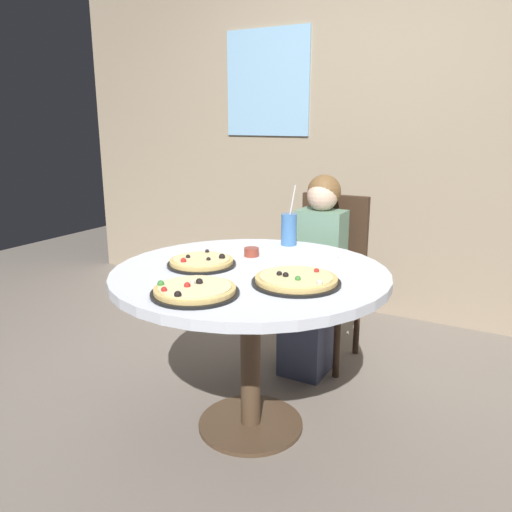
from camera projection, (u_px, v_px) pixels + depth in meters
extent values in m
plane|color=slate|center=(251.00, 425.00, 2.38)|extent=(8.00, 8.00, 0.00)
cube|color=gray|center=(380.00, 107.00, 3.49)|extent=(5.20, 0.12, 2.90)
cube|color=#8CBFE5|center=(267.00, 83.00, 3.79)|extent=(0.68, 0.02, 0.76)
cylinder|color=silver|center=(250.00, 274.00, 2.19)|extent=(1.18, 1.18, 0.04)
cylinder|color=#4C3826|center=(250.00, 353.00, 2.29)|extent=(0.09, 0.09, 0.69)
cylinder|color=#4C3826|center=(251.00, 423.00, 2.38)|extent=(0.48, 0.48, 0.02)
cube|color=#382619|center=(321.00, 289.00, 2.95)|extent=(0.40, 0.40, 0.04)
cube|color=#382619|center=(334.00, 239.00, 3.03)|extent=(0.40, 0.04, 0.52)
cylinder|color=#382619|center=(281.00, 330.00, 2.94)|extent=(0.04, 0.04, 0.41)
cylinder|color=#382619|center=(337.00, 342.00, 2.78)|extent=(0.04, 0.04, 0.41)
cylinder|color=#382619|center=(305.00, 311.00, 3.23)|extent=(0.04, 0.04, 0.41)
cylinder|color=#382619|center=(357.00, 321.00, 3.07)|extent=(0.04, 0.04, 0.41)
cube|color=#3F4766|center=(309.00, 332.00, 2.86)|extent=(0.24, 0.32, 0.45)
cube|color=slate|center=(321.00, 249.00, 2.87)|extent=(0.26, 0.16, 0.44)
sphere|color=beige|center=(323.00, 196.00, 2.79)|extent=(0.17, 0.17, 0.17)
sphere|color=brown|center=(324.00, 191.00, 2.80)|extent=(0.18, 0.18, 0.18)
cylinder|color=black|center=(202.00, 264.00, 2.25)|extent=(0.30, 0.30, 0.01)
cylinder|color=#D8B266|center=(202.00, 261.00, 2.25)|extent=(0.28, 0.28, 0.02)
cylinder|color=beige|center=(201.00, 259.00, 2.24)|extent=(0.25, 0.25, 0.01)
sphere|color=black|center=(207.00, 251.00, 2.34)|extent=(0.02, 0.02, 0.02)
sphere|color=#B2231E|center=(183.00, 261.00, 2.19)|extent=(0.02, 0.02, 0.02)
sphere|color=black|center=(188.00, 257.00, 2.25)|extent=(0.02, 0.02, 0.02)
sphere|color=black|center=(221.00, 257.00, 2.24)|extent=(0.03, 0.03, 0.03)
sphere|color=black|center=(209.00, 259.00, 2.21)|extent=(0.02, 0.02, 0.02)
cylinder|color=black|center=(296.00, 283.00, 2.00)|extent=(0.35, 0.35, 0.01)
cylinder|color=#D8B266|center=(296.00, 279.00, 2.00)|extent=(0.32, 0.32, 0.02)
cylinder|color=beige|center=(296.00, 276.00, 1.99)|extent=(0.29, 0.29, 0.01)
sphere|color=black|center=(286.00, 275.00, 1.98)|extent=(0.02, 0.02, 0.02)
sphere|color=#B2231E|center=(317.00, 271.00, 2.04)|extent=(0.02, 0.02, 0.02)
sphere|color=#387F33|center=(298.00, 279.00, 1.94)|extent=(0.02, 0.02, 0.02)
sphere|color=black|center=(279.00, 274.00, 2.00)|extent=(0.02, 0.02, 0.02)
sphere|color=beige|center=(319.00, 283.00, 1.89)|extent=(0.02, 0.02, 0.02)
cylinder|color=black|center=(195.00, 293.00, 1.88)|extent=(0.33, 0.33, 0.01)
cylinder|color=#D8B266|center=(195.00, 289.00, 1.87)|extent=(0.30, 0.30, 0.02)
cylinder|color=beige|center=(195.00, 287.00, 1.87)|extent=(0.27, 0.27, 0.01)
sphere|color=#B2231E|center=(164.00, 290.00, 1.81)|extent=(0.02, 0.02, 0.02)
sphere|color=black|center=(177.00, 294.00, 1.76)|extent=(0.03, 0.03, 0.03)
sphere|color=black|center=(199.00, 282.00, 1.90)|extent=(0.03, 0.03, 0.03)
sphere|color=#387F33|center=(161.00, 284.00, 1.88)|extent=(0.02, 0.02, 0.02)
sphere|color=beige|center=(193.00, 283.00, 1.89)|extent=(0.02, 0.02, 0.02)
sphere|color=#B2231E|center=(187.00, 285.00, 1.86)|extent=(0.02, 0.02, 0.02)
cylinder|color=#3F72B2|center=(289.00, 230.00, 2.61)|extent=(0.08, 0.08, 0.16)
cylinder|color=white|center=(291.00, 207.00, 2.57)|extent=(0.05, 0.02, 0.22)
cylinder|color=brown|center=(251.00, 252.00, 2.40)|extent=(0.07, 0.07, 0.04)
cylinder|color=white|center=(320.00, 256.00, 2.39)|extent=(0.18, 0.18, 0.01)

